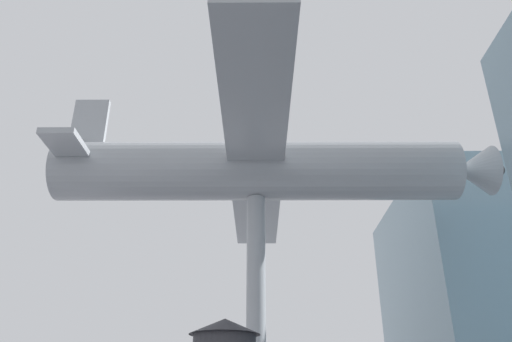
# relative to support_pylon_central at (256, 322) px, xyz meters

# --- Properties ---
(support_pylon_central) EXTENTS (0.53, 0.53, 7.17)m
(support_pylon_central) POSITION_rel_support_pylon_central_xyz_m (0.00, 0.00, 0.00)
(support_pylon_central) COLOR #999EA3
(support_pylon_central) RESTS_ON ground_plane
(suspended_airplane) EXTENTS (14.20, 13.67, 3.46)m
(suspended_airplane) POSITION_rel_support_pylon_central_xyz_m (-0.00, 0.23, 4.50)
(suspended_airplane) COLOR #93999E
(suspended_airplane) RESTS_ON support_pylon_central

